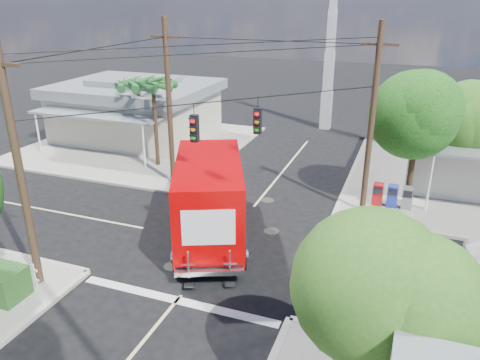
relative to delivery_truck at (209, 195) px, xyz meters
The scene contains 14 objects.
ground 2.17m from the delivery_truck, 33.66° to the right, with size 120.00×120.00×0.00m, color black.
sidewalk_ne 15.74m from the delivery_truck, 41.15° to the left, with size 14.12×14.12×0.14m.
sidewalk_nw 14.45m from the delivery_truck, 134.16° to the left, with size 14.12×14.12×0.14m.
road_markings 2.93m from the delivery_truck, 66.66° to the right, with size 32.00×32.00×0.01m.
building_nw 16.26m from the delivery_truck, 133.10° to the left, with size 10.80×10.20×4.30m.
radio_tower 19.82m from the delivery_truck, 85.90° to the left, with size 0.80×0.80×17.00m.
tree_ne_front 10.58m from the delivery_truck, 37.27° to the left, with size 4.21×4.14×6.66m.
tree_ne_back 13.78m from the delivery_truck, 38.01° to the left, with size 3.77×3.66×5.82m.
tree_se 11.33m from the delivery_truck, 44.77° to the right, with size 3.67×3.54×5.62m.
palm_nw_front 10.07m from the delivery_truck, 133.74° to the left, with size 3.01×3.08×5.59m.
palm_nw_back 12.35m from the delivery_truck, 135.68° to the left, with size 3.01×3.08×5.19m.
utility_poles 3.05m from the delivery_truck, 124.42° to the left, with size 12.00×10.68×9.00m.
vending_boxes 9.35m from the delivery_truck, 37.18° to the left, with size 1.90×0.50×1.10m.
delivery_truck is the anchor object (origin of this frame).
Camera 1 is at (6.88, -16.32, 10.02)m, focal length 35.00 mm.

